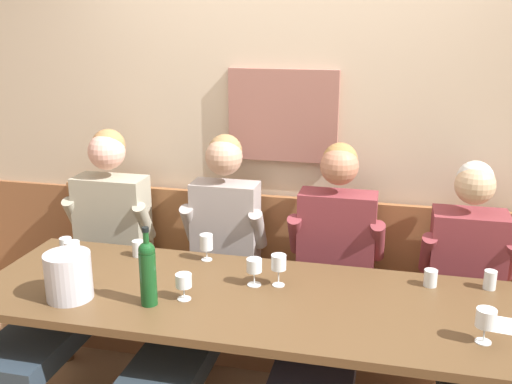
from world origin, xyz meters
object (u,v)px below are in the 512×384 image
at_px(person_right_seat, 328,292).
at_px(wine_glass_by_bottle, 66,247).
at_px(water_tumbler_right, 490,280).
at_px(person_center_left_seat, 85,263).
at_px(dining_table, 253,309).
at_px(ice_bucket, 69,276).
at_px(person_center_right_seat, 207,276).
at_px(water_tumbler_center, 431,278).
at_px(wine_glass_center_front, 254,267).
at_px(wine_glass_mid_right, 206,243).
at_px(water_tumbler_left, 138,248).
at_px(wine_glass_near_bucket, 73,250).
at_px(wine_bottle_amber_mid, 148,271).
at_px(wall_bench, 282,311).
at_px(person_left_seat, 472,308).
at_px(wine_glass_right_end, 486,320).
at_px(wine_glass_mid_left, 279,264).

height_order(person_right_seat, wine_glass_by_bottle, person_right_seat).
distance_m(person_right_seat, water_tumbler_right, 0.78).
bearing_deg(person_center_left_seat, water_tumbler_right, -0.80).
relative_size(dining_table, ice_bucket, 12.05).
bearing_deg(person_center_right_seat, water_tumbler_center, -2.63).
distance_m(wine_glass_by_bottle, wine_glass_center_front, 1.00).
distance_m(wine_glass_mid_right, water_tumbler_left, 0.38).
distance_m(person_center_right_seat, person_right_seat, 0.65).
distance_m(wine_glass_by_bottle, wine_glass_mid_right, 0.72).
relative_size(wine_glass_near_bucket, water_tumbler_left, 1.83).
bearing_deg(person_center_left_seat, wine_bottle_amber_mid, -41.03).
bearing_deg(wall_bench, wine_bottle_amber_mid, -115.05).
bearing_deg(wall_bench, wine_glass_near_bucket, -144.26).
xyz_separation_m(water_tumbler_right, water_tumbler_left, (-1.77, -0.02, -0.00)).
height_order(person_left_seat, water_tumbler_right, person_left_seat).
xyz_separation_m(person_right_seat, wine_glass_mid_right, (-0.64, 0.00, 0.21)).
xyz_separation_m(wine_glass_mid_right, wine_glass_right_end, (1.31, -0.53, 0.01)).
relative_size(person_center_left_seat, water_tumbler_center, 16.57).
bearing_deg(wine_glass_right_end, wine_glass_mid_left, 160.50).
distance_m(person_center_right_seat, wine_glass_mid_right, 0.19).
relative_size(wine_bottle_amber_mid, wine_glass_right_end, 2.54).
distance_m(wall_bench, person_center_left_seat, 1.18).
bearing_deg(person_left_seat, ice_bucket, -162.43).
bearing_deg(wine_glass_near_bucket, wine_glass_mid_left, 4.28).
bearing_deg(water_tumbler_right, person_right_seat, 179.00).
bearing_deg(person_right_seat, wine_bottle_amber_mid, -144.21).
distance_m(person_center_right_seat, wine_glass_near_bucket, 0.70).
distance_m(person_center_left_seat, water_tumbler_left, 0.38).
height_order(wall_bench, wine_glass_mid_right, wall_bench).
bearing_deg(dining_table, ice_bucket, -164.88).
bearing_deg(water_tumbler_center, water_tumbler_left, 179.50).
distance_m(wine_glass_right_end, wine_glass_near_bucket, 1.93).
height_order(wine_glass_center_front, wine_glass_right_end, wine_glass_right_end).
height_order(wine_glass_by_bottle, wine_glass_near_bucket, wine_glass_near_bucket).
bearing_deg(wine_glass_by_bottle, water_tumbler_center, 5.10).
distance_m(person_right_seat, wine_glass_near_bucket, 1.30).
distance_m(person_center_left_seat, person_left_seat, 2.06).
bearing_deg(wine_glass_mid_left, person_center_right_seat, 153.45).
height_order(wall_bench, wine_glass_right_end, wall_bench).
bearing_deg(wine_glass_near_bucket, person_left_seat, 8.82).
bearing_deg(water_tumbler_left, person_left_seat, 1.58).
bearing_deg(person_right_seat, wine_glass_near_bucket, -167.06).
bearing_deg(dining_table, person_left_seat, 19.50).
relative_size(wall_bench, wine_glass_right_end, 20.31).
distance_m(wine_glass_mid_right, wine_glass_mid_left, 0.48).
bearing_deg(water_tumbler_right, wine_glass_mid_left, -168.63).
bearing_deg(wall_bench, wine_glass_center_front, -92.02).
relative_size(water_tumbler_left, water_tumbler_center, 1.07).
bearing_deg(wall_bench, person_right_seat, -52.02).
xyz_separation_m(wine_glass_center_front, wine_glass_right_end, (1.00, -0.29, 0.01)).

